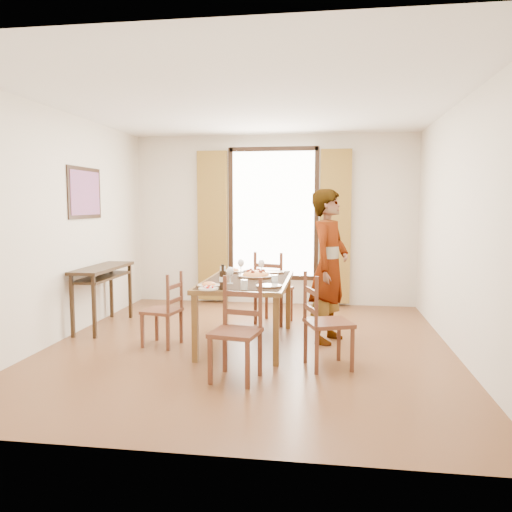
# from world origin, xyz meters

# --- Properties ---
(ground) EXTENTS (5.00, 5.00, 0.00)m
(ground) POSITION_xyz_m (0.00, 0.00, 0.00)
(ground) COLOR brown
(ground) RESTS_ON ground
(room_shell) EXTENTS (4.60, 5.10, 2.74)m
(room_shell) POSITION_xyz_m (-0.00, 0.13, 1.54)
(room_shell) COLOR beige
(room_shell) RESTS_ON ground
(console_table) EXTENTS (0.38, 1.20, 0.80)m
(console_table) POSITION_xyz_m (-2.03, 0.60, 0.68)
(console_table) COLOR black
(console_table) RESTS_ON ground
(dining_table) EXTENTS (0.95, 1.63, 0.76)m
(dining_table) POSITION_xyz_m (-0.04, 0.10, 0.69)
(dining_table) COLOR brown
(dining_table) RESTS_ON ground
(chair_west) EXTENTS (0.43, 0.43, 0.84)m
(chair_west) POSITION_xyz_m (-0.96, -0.13, 0.39)
(chair_west) COLOR #572C1D
(chair_west) RESTS_ON ground
(chair_north) EXTENTS (0.54, 0.54, 0.98)m
(chair_north) POSITION_xyz_m (0.14, 1.11, 0.46)
(chair_north) COLOR #572C1D
(chair_north) RESTS_ON ground
(chair_south) EXTENTS (0.48, 0.48, 0.93)m
(chair_south) POSITION_xyz_m (0.06, -1.07, 0.43)
(chair_south) COLOR #572C1D
(chair_south) RESTS_ON ground
(chair_east) EXTENTS (0.53, 0.53, 0.94)m
(chair_east) POSITION_xyz_m (0.86, -0.64, 0.44)
(chair_east) COLOR #572C1D
(chair_east) RESTS_ON ground
(man) EXTENTS (0.94, 0.86, 1.78)m
(man) POSITION_xyz_m (0.89, 0.33, 0.89)
(man) COLOR #95969D
(man) RESTS_ON ground
(plate_sw) EXTENTS (0.27, 0.27, 0.05)m
(plate_sw) POSITION_xyz_m (-0.35, -0.49, 0.78)
(plate_sw) COLOR silver
(plate_sw) RESTS_ON dining_table
(plate_se) EXTENTS (0.27, 0.27, 0.05)m
(plate_se) POSITION_xyz_m (0.27, -0.42, 0.78)
(plate_se) COLOR silver
(plate_se) RESTS_ON dining_table
(plate_nw) EXTENTS (0.27, 0.27, 0.05)m
(plate_nw) POSITION_xyz_m (-0.30, 0.63, 0.78)
(plate_nw) COLOR silver
(plate_nw) RESTS_ON dining_table
(plate_ne) EXTENTS (0.27, 0.27, 0.05)m
(plate_ne) POSITION_xyz_m (0.21, 0.63, 0.78)
(plate_ne) COLOR silver
(plate_ne) RESTS_ON dining_table
(pasta_platter) EXTENTS (0.40, 0.40, 0.10)m
(pasta_platter) POSITION_xyz_m (0.04, 0.22, 0.81)
(pasta_platter) COLOR #C85E19
(pasta_platter) RESTS_ON dining_table
(caprese_plate) EXTENTS (0.20, 0.20, 0.04)m
(caprese_plate) POSITION_xyz_m (-0.31, -0.66, 0.78)
(caprese_plate) COLOR silver
(caprese_plate) RESTS_ON dining_table
(wine_glass_a) EXTENTS (0.08, 0.08, 0.18)m
(wine_glass_a) POSITION_xyz_m (-0.16, -0.27, 0.85)
(wine_glass_a) COLOR white
(wine_glass_a) RESTS_ON dining_table
(wine_glass_b) EXTENTS (0.08, 0.08, 0.18)m
(wine_glass_b) POSITION_xyz_m (0.07, 0.48, 0.85)
(wine_glass_b) COLOR white
(wine_glass_b) RESTS_ON dining_table
(wine_glass_c) EXTENTS (0.08, 0.08, 0.18)m
(wine_glass_c) POSITION_xyz_m (-0.18, 0.49, 0.85)
(wine_glass_c) COLOR white
(wine_glass_c) RESTS_ON dining_table
(tumbler_a) EXTENTS (0.07, 0.07, 0.10)m
(tumbler_a) POSITION_xyz_m (0.31, -0.24, 0.81)
(tumbler_a) COLOR silver
(tumbler_a) RESTS_ON dining_table
(tumbler_b) EXTENTS (0.07, 0.07, 0.10)m
(tumbler_b) POSITION_xyz_m (-0.39, 0.40, 0.81)
(tumbler_b) COLOR silver
(tumbler_b) RESTS_ON dining_table
(tumbler_c) EXTENTS (0.07, 0.07, 0.10)m
(tumbler_c) POSITION_xyz_m (0.05, -0.62, 0.81)
(tumbler_c) COLOR silver
(tumbler_c) RESTS_ON dining_table
(wine_bottle) EXTENTS (0.07, 0.07, 0.25)m
(wine_bottle) POSITION_xyz_m (-0.17, -0.60, 0.88)
(wine_bottle) COLOR black
(wine_bottle) RESTS_ON dining_table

